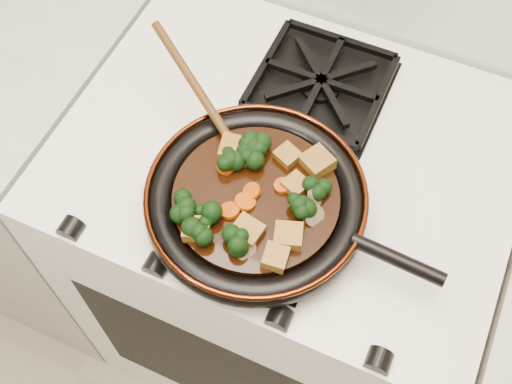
% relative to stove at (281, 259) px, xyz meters
% --- Properties ---
extents(stove, '(0.76, 0.60, 0.90)m').
position_rel_stove_xyz_m(stove, '(0.00, 0.00, 0.00)').
color(stove, white).
rests_on(stove, ground).
extents(burner_grate_front, '(0.23, 0.23, 0.03)m').
position_rel_stove_xyz_m(burner_grate_front, '(0.00, -0.14, 0.46)').
color(burner_grate_front, black).
rests_on(burner_grate_front, stove).
extents(burner_grate_back, '(0.23, 0.23, 0.03)m').
position_rel_stove_xyz_m(burner_grate_back, '(0.00, 0.14, 0.46)').
color(burner_grate_back, black).
rests_on(burner_grate_back, stove).
extents(skillet, '(0.47, 0.34, 0.05)m').
position_rel_stove_xyz_m(skillet, '(0.00, -0.14, 0.49)').
color(skillet, black).
rests_on(skillet, burner_grate_front).
extents(braising_sauce, '(0.25, 0.25, 0.02)m').
position_rel_stove_xyz_m(braising_sauce, '(-0.00, -0.14, 0.50)').
color(braising_sauce, black).
rests_on(braising_sauce, skillet).
extents(tofu_cube_0, '(0.04, 0.04, 0.02)m').
position_rel_stove_xyz_m(tofu_cube_0, '(0.02, -0.06, 0.52)').
color(tofu_cube_0, brown).
rests_on(tofu_cube_0, braising_sauce).
extents(tofu_cube_1, '(0.06, 0.06, 0.03)m').
position_rel_stove_xyz_m(tofu_cube_1, '(0.06, -0.05, 0.52)').
color(tofu_cube_1, brown).
rests_on(tofu_cube_1, braising_sauce).
extents(tofu_cube_2, '(0.05, 0.05, 0.03)m').
position_rel_stove_xyz_m(tofu_cube_2, '(-0.07, -0.08, 0.52)').
color(tofu_cube_2, brown).
rests_on(tofu_cube_2, braising_sauce).
extents(tofu_cube_3, '(0.04, 0.04, 0.02)m').
position_rel_stove_xyz_m(tofu_cube_3, '(0.07, -0.22, 0.52)').
color(tofu_cube_3, brown).
rests_on(tofu_cube_3, braising_sauce).
extents(tofu_cube_4, '(0.05, 0.05, 0.02)m').
position_rel_stove_xyz_m(tofu_cube_4, '(0.07, -0.18, 0.52)').
color(tofu_cube_4, brown).
rests_on(tofu_cube_4, braising_sauce).
extents(tofu_cube_5, '(0.05, 0.04, 0.02)m').
position_rel_stove_xyz_m(tofu_cube_5, '(0.05, -0.10, 0.52)').
color(tofu_cube_5, brown).
rests_on(tofu_cube_5, braising_sauce).
extents(tofu_cube_6, '(0.05, 0.04, 0.03)m').
position_rel_stove_xyz_m(tofu_cube_6, '(0.01, -0.20, 0.52)').
color(tofu_cube_6, brown).
rests_on(tofu_cube_6, braising_sauce).
extents(tofu_cube_7, '(0.05, 0.05, 0.02)m').
position_rel_stove_xyz_m(tofu_cube_7, '(-0.05, -0.23, 0.52)').
color(tofu_cube_7, brown).
rests_on(tofu_cube_7, braising_sauce).
extents(broccoli_floret_0, '(0.08, 0.07, 0.06)m').
position_rel_stove_xyz_m(broccoli_floret_0, '(-0.08, -0.20, 0.52)').
color(broccoli_floret_0, black).
rests_on(broccoli_floret_0, braising_sauce).
extents(broccoli_floret_1, '(0.08, 0.08, 0.06)m').
position_rel_stove_xyz_m(broccoli_floret_1, '(0.07, -0.14, 0.52)').
color(broccoli_floret_1, black).
rests_on(broccoli_floret_1, braising_sauce).
extents(broccoli_floret_2, '(0.08, 0.09, 0.08)m').
position_rel_stove_xyz_m(broccoli_floret_2, '(-0.04, -0.07, 0.52)').
color(broccoli_floret_2, black).
rests_on(broccoli_floret_2, braising_sauce).
extents(broccoli_floret_3, '(0.07, 0.07, 0.05)m').
position_rel_stove_xyz_m(broccoli_floret_3, '(-0.05, -0.21, 0.52)').
color(broccoli_floret_3, black).
rests_on(broccoli_floret_3, braising_sauce).
extents(broccoli_floret_4, '(0.09, 0.09, 0.07)m').
position_rel_stove_xyz_m(broccoli_floret_4, '(-0.05, -0.22, 0.52)').
color(broccoli_floret_4, black).
rests_on(broccoli_floret_4, braising_sauce).
extents(broccoli_floret_5, '(0.08, 0.08, 0.07)m').
position_rel_stove_xyz_m(broccoli_floret_5, '(0.07, -0.09, 0.52)').
color(broccoli_floret_5, black).
rests_on(broccoli_floret_5, braising_sauce).
extents(broccoli_floret_6, '(0.07, 0.07, 0.07)m').
position_rel_stove_xyz_m(broccoli_floret_6, '(-0.04, -0.08, 0.52)').
color(broccoli_floret_6, black).
rests_on(broccoli_floret_6, braising_sauce).
extents(broccoli_floret_7, '(0.08, 0.09, 0.07)m').
position_rel_stove_xyz_m(broccoli_floret_7, '(-0.05, -0.10, 0.52)').
color(broccoli_floret_7, black).
rests_on(broccoli_floret_7, braising_sauce).
extents(broccoli_floret_8, '(0.07, 0.07, 0.06)m').
position_rel_stove_xyz_m(broccoli_floret_8, '(0.01, -0.22, 0.52)').
color(broccoli_floret_8, black).
rests_on(broccoli_floret_8, braising_sauce).
extents(carrot_coin_0, '(0.03, 0.03, 0.01)m').
position_rel_stove_xyz_m(carrot_coin_0, '(0.03, -0.11, 0.51)').
color(carrot_coin_0, '#B33F04').
rests_on(carrot_coin_0, braising_sauce).
extents(carrot_coin_1, '(0.03, 0.03, 0.02)m').
position_rel_stove_xyz_m(carrot_coin_1, '(-0.01, -0.16, 0.51)').
color(carrot_coin_1, '#B33F04').
rests_on(carrot_coin_1, braising_sauce).
extents(carrot_coin_2, '(0.03, 0.03, 0.02)m').
position_rel_stove_xyz_m(carrot_coin_2, '(-0.05, -0.09, 0.51)').
color(carrot_coin_2, '#B33F04').
rests_on(carrot_coin_2, braising_sauce).
extents(carrot_coin_3, '(0.03, 0.03, 0.02)m').
position_rel_stove_xyz_m(carrot_coin_3, '(-0.01, -0.13, 0.51)').
color(carrot_coin_3, '#B33F04').
rests_on(carrot_coin_3, braising_sauce).
extents(carrot_coin_4, '(0.03, 0.03, 0.01)m').
position_rel_stove_xyz_m(carrot_coin_4, '(-0.02, -0.18, 0.51)').
color(carrot_coin_4, '#B33F04').
rests_on(carrot_coin_4, braising_sauce).
extents(carrot_coin_5, '(0.03, 0.03, 0.02)m').
position_rel_stove_xyz_m(carrot_coin_5, '(-0.06, -0.11, 0.51)').
color(carrot_coin_5, '#B33F04').
rests_on(carrot_coin_5, braising_sauce).
extents(mushroom_slice_0, '(0.03, 0.04, 0.03)m').
position_rel_stove_xyz_m(mushroom_slice_0, '(0.08, -0.10, 0.52)').
color(mushroom_slice_0, brown).
rests_on(mushroom_slice_0, braising_sauce).
extents(mushroom_slice_1, '(0.04, 0.04, 0.03)m').
position_rel_stove_xyz_m(mushroom_slice_1, '(0.09, -0.14, 0.52)').
color(mushroom_slice_1, brown).
rests_on(mushroom_slice_1, braising_sauce).
extents(mushroom_slice_2, '(0.04, 0.04, 0.03)m').
position_rel_stove_xyz_m(mushroom_slice_2, '(0.02, -0.23, 0.52)').
color(mushroom_slice_2, brown).
rests_on(mushroom_slice_2, braising_sauce).
extents(wooden_spoon, '(0.15, 0.11, 0.26)m').
position_rel_stove_xyz_m(wooden_spoon, '(-0.12, -0.04, 0.53)').
color(wooden_spoon, '#492B0F').
rests_on(wooden_spoon, braising_sauce).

